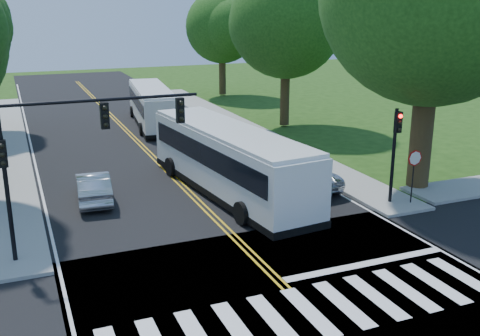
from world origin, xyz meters
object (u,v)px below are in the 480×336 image
signal_ne (395,143)px  hatchback (93,187)px  bus_follow (152,105)px  signal_nw (73,141)px  suv (300,175)px  bus_lead (229,160)px  dark_sedan (235,139)px

signal_ne → hatchback: (-12.75, 5.80, -2.24)m
bus_follow → hatchback: bus_follow is taller
signal_nw → hatchback: (1.30, 5.81, -3.66)m
signal_ne → suv: 5.23m
bus_lead → bus_follow: bus_lead is taller
signal_nw → suv: size_ratio=1.45×
bus_lead → suv: (3.64, -0.54, -1.06)m
bus_lead → dark_sedan: size_ratio=3.39×
hatchback → dark_sedan: size_ratio=1.12×
bus_follow → suv: bus_follow is taller
dark_sedan → bus_follow: bearing=-57.1°
dark_sedan → hatchback: bearing=48.6°
bus_lead → suv: bearing=165.3°
signal_ne → signal_nw: bearing=-180.0°
bus_follow → suv: bearing=106.2°
signal_nw → dark_sedan: signal_nw is taller
signal_ne → hatchback: size_ratio=1.02×
signal_ne → bus_follow: signal_ne is taller
bus_lead → hatchback: bearing=-19.1°
signal_nw → bus_lead: signal_nw is taller
bus_follow → suv: 18.49m
signal_ne → bus_follow: 22.83m
signal_ne → hatchback: 14.19m
bus_follow → dark_sedan: size_ratio=3.00×
bus_follow → suv: size_ratio=2.33×
signal_nw → signal_ne: size_ratio=1.62×
bus_lead → suv: size_ratio=2.64×
signal_ne → bus_follow: size_ratio=0.38×
signal_ne → dark_sedan: size_ratio=1.15×
bus_follow → signal_nw: bearing=76.2°
signal_ne → suv: bearing=126.2°
hatchback → bus_follow: bearing=-108.3°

